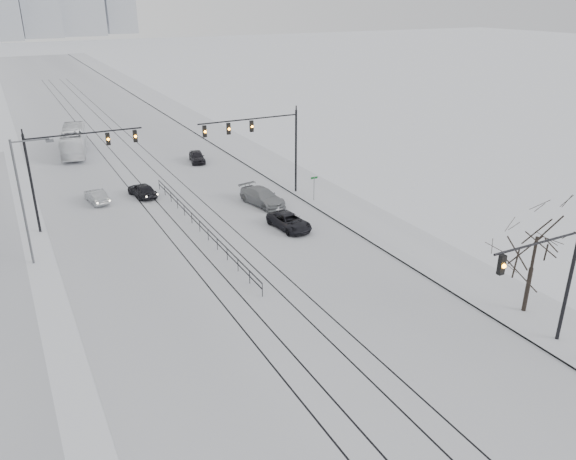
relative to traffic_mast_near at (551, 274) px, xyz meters
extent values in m
cube|color=silver|center=(-10.79, 54.00, -4.55)|extent=(22.00, 260.00, 0.02)
cube|color=silver|center=(2.71, 54.00, -4.48)|extent=(5.00, 260.00, 0.16)
cube|color=gray|center=(0.26, 54.00, -4.50)|extent=(0.10, 260.00, 0.12)
cube|color=black|center=(-13.39, 34.00, -4.54)|extent=(0.10, 180.00, 0.01)
cube|color=black|center=(-11.99, 34.00, -4.54)|extent=(0.10, 180.00, 0.01)
cube|color=black|center=(-9.59, 34.00, -4.54)|extent=(0.10, 180.00, 0.01)
cube|color=black|center=(-8.19, 34.00, -4.54)|extent=(0.10, 180.00, 0.01)
cylinder|color=black|center=(1.61, 0.00, -1.06)|extent=(0.20, 0.20, 7.00)
cylinder|color=black|center=(-1.39, 0.00, 2.04)|extent=(6.00, 0.12, 0.12)
cube|color=black|center=(-3.79, 0.00, 1.39)|extent=(0.32, 0.24, 1.00)
sphere|color=orange|center=(-3.79, -0.14, 1.39)|extent=(0.22, 0.22, 0.22)
cylinder|color=black|center=(0.71, 29.00, -0.56)|extent=(0.20, 0.20, 8.00)
cylinder|color=black|center=(-4.04, 29.00, 3.04)|extent=(9.50, 0.12, 0.12)
cube|color=black|center=(-8.19, 29.00, 2.39)|extent=(0.32, 0.24, 1.00)
sphere|color=orange|center=(-8.19, 28.86, 2.39)|extent=(0.22, 0.22, 0.22)
cube|color=black|center=(-5.99, 29.00, 2.39)|extent=(0.32, 0.24, 1.00)
sphere|color=orange|center=(-5.99, 28.86, 2.39)|extent=(0.22, 0.22, 0.22)
cube|color=black|center=(-3.79, 29.00, 2.39)|extent=(0.32, 0.24, 1.00)
sphere|color=orange|center=(-3.79, 28.86, 2.39)|extent=(0.22, 0.22, 0.22)
cylinder|color=black|center=(-22.29, 30.00, -0.56)|extent=(0.20, 0.20, 8.00)
cylinder|color=black|center=(-17.79, 30.00, 3.04)|extent=(9.00, 0.12, 0.12)
cube|color=black|center=(-13.89, 30.00, 2.39)|extent=(0.32, 0.24, 1.00)
sphere|color=orange|center=(-13.89, 29.86, 2.39)|extent=(0.22, 0.22, 0.22)
cube|color=black|center=(-16.09, 30.00, 2.39)|extent=(0.32, 0.24, 1.00)
sphere|color=orange|center=(-16.09, 29.86, 2.39)|extent=(0.22, 0.22, 0.22)
cylinder|color=#595B60|center=(-23.29, 24.00, -0.06)|extent=(0.16, 0.16, 9.00)
cylinder|color=#595B60|center=(-22.09, 24.00, 4.24)|extent=(2.40, 0.10, 0.10)
cube|color=#595B60|center=(-20.89, 24.00, 4.09)|extent=(0.50, 0.25, 0.18)
cylinder|color=black|center=(2.41, 3.00, -3.06)|extent=(0.26, 0.26, 3.00)
cylinder|color=black|center=(2.41, 3.00, -0.81)|extent=(0.18, 0.18, 2.50)
cube|color=black|center=(-10.79, 24.00, -3.61)|extent=(0.06, 24.00, 0.06)
cube|color=black|center=(-10.79, 24.00, -4.01)|extent=(0.06, 24.00, 0.06)
cylinder|color=#595B60|center=(1.01, 26.00, -3.36)|extent=(0.06, 0.06, 2.40)
cube|color=#0C4C19|center=(1.01, 26.00, -2.26)|extent=(0.70, 0.04, 0.18)
imported|color=black|center=(-12.79, 34.65, -3.89)|extent=(2.32, 4.17, 1.34)
imported|color=#9B9FA3|center=(-16.93, 34.96, -3.94)|extent=(1.78, 3.90, 1.24)
imported|color=black|center=(-4.07, 21.20, -3.94)|extent=(2.54, 4.69, 1.25)
imported|color=gray|center=(-3.59, 27.41, -3.81)|extent=(3.12, 5.51, 1.50)
imported|color=black|center=(-4.26, 43.66, -3.91)|extent=(2.22, 4.05, 1.31)
imported|color=white|center=(-16.09, 54.19, -3.04)|extent=(4.43, 11.20, 3.04)
camera|label=1|loc=(-23.75, -16.48, 13.19)|focal=35.00mm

